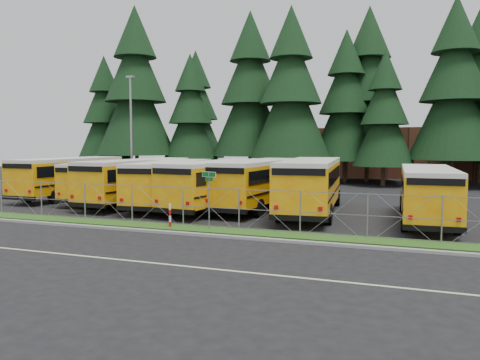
{
  "coord_description": "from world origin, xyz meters",
  "views": [
    {
      "loc": [
        9.71,
        -21.95,
        4.16
      ],
      "look_at": [
        0.23,
        4.0,
        1.98
      ],
      "focal_mm": 35.0,
      "sensor_mm": 36.0,
      "label": 1
    }
  ],
  "objects_px": {
    "bus_5": "(261,184)",
    "bus_6": "(311,187)",
    "bus_1": "(114,181)",
    "striped_bollard": "(170,216)",
    "bus_3": "(173,184)",
    "bus_4": "(221,185)",
    "bus_2": "(140,182)",
    "bus_east": "(427,195)",
    "light_standard": "(131,128)",
    "street_sign": "(209,188)",
    "bus_0": "(73,178)"
  },
  "relations": [
    {
      "from": "bus_5",
      "to": "bus_6",
      "type": "height_order",
      "value": "bus_6"
    },
    {
      "from": "bus_1",
      "to": "striped_bollard",
      "type": "xyz_separation_m",
      "value": [
        9.14,
        -8.44,
        -0.82
      ]
    },
    {
      "from": "bus_1",
      "to": "bus_3",
      "type": "relative_size",
      "value": 0.95
    },
    {
      "from": "bus_4",
      "to": "striped_bollard",
      "type": "bearing_deg",
      "value": -82.3
    },
    {
      "from": "bus_2",
      "to": "bus_east",
      "type": "relative_size",
      "value": 1.06
    },
    {
      "from": "bus_3",
      "to": "light_standard",
      "type": "relative_size",
      "value": 1.13
    },
    {
      "from": "bus_6",
      "to": "street_sign",
      "type": "xyz_separation_m",
      "value": [
        -3.56,
        -6.82,
        0.43
      ]
    },
    {
      "from": "street_sign",
      "to": "striped_bollard",
      "type": "distance_m",
      "value": 2.5
    },
    {
      "from": "bus_3",
      "to": "bus_4",
      "type": "relative_size",
      "value": 0.98
    },
    {
      "from": "bus_5",
      "to": "street_sign",
      "type": "xyz_separation_m",
      "value": [
        -0.1,
        -7.94,
        0.48
      ]
    },
    {
      "from": "street_sign",
      "to": "light_standard",
      "type": "xyz_separation_m",
      "value": [
        -14.63,
        15.9,
        3.47
      ]
    },
    {
      "from": "bus_east",
      "to": "street_sign",
      "type": "xyz_separation_m",
      "value": [
        -9.87,
        -5.91,
        0.59
      ]
    },
    {
      "from": "light_standard",
      "to": "bus_4",
      "type": "bearing_deg",
      "value": -36.19
    },
    {
      "from": "bus_3",
      "to": "bus_4",
      "type": "xyz_separation_m",
      "value": [
        3.47,
        -0.13,
        0.03
      ]
    },
    {
      "from": "bus_4",
      "to": "bus_3",
      "type": "bearing_deg",
      "value": -175.44
    },
    {
      "from": "bus_0",
      "to": "bus_3",
      "type": "bearing_deg",
      "value": -10.07
    },
    {
      "from": "bus_6",
      "to": "bus_east",
      "type": "relative_size",
      "value": 1.11
    },
    {
      "from": "bus_1",
      "to": "bus_0",
      "type": "bearing_deg",
      "value": 172.01
    },
    {
      "from": "bus_5",
      "to": "bus_6",
      "type": "xyz_separation_m",
      "value": [
        3.46,
        -1.11,
        0.06
      ]
    },
    {
      "from": "bus_4",
      "to": "street_sign",
      "type": "xyz_separation_m",
      "value": [
        2.16,
        -6.78,
        0.5
      ]
    },
    {
      "from": "bus_0",
      "to": "bus_3",
      "type": "height_order",
      "value": "bus_0"
    },
    {
      "from": "bus_0",
      "to": "street_sign",
      "type": "relative_size",
      "value": 4.14
    },
    {
      "from": "bus_1",
      "to": "striped_bollard",
      "type": "height_order",
      "value": "bus_1"
    },
    {
      "from": "bus_1",
      "to": "bus_5",
      "type": "distance_m",
      "value": 11.29
    },
    {
      "from": "bus_1",
      "to": "bus_5",
      "type": "bearing_deg",
      "value": -5.44
    },
    {
      "from": "bus_1",
      "to": "bus_6",
      "type": "xyz_separation_m",
      "value": [
        14.74,
        -1.47,
        0.19
      ]
    },
    {
      "from": "bus_0",
      "to": "bus_4",
      "type": "height_order",
      "value": "bus_4"
    },
    {
      "from": "bus_4",
      "to": "light_standard",
      "type": "distance_m",
      "value": 15.95
    },
    {
      "from": "bus_3",
      "to": "bus_east",
      "type": "xyz_separation_m",
      "value": [
        15.51,
        -1.0,
        -0.05
      ]
    },
    {
      "from": "bus_0",
      "to": "bus_4",
      "type": "relative_size",
      "value": 1.0
    },
    {
      "from": "bus_1",
      "to": "bus_3",
      "type": "distance_m",
      "value": 5.72
    },
    {
      "from": "bus_1",
      "to": "bus_2",
      "type": "xyz_separation_m",
      "value": [
        2.85,
        -1.13,
        0.11
      ]
    },
    {
      "from": "bus_4",
      "to": "bus_6",
      "type": "height_order",
      "value": "bus_6"
    },
    {
      "from": "light_standard",
      "to": "bus_east",
      "type": "bearing_deg",
      "value": -22.19
    },
    {
      "from": "bus_2",
      "to": "bus_5",
      "type": "bearing_deg",
      "value": 7.8
    },
    {
      "from": "bus_3",
      "to": "bus_5",
      "type": "bearing_deg",
      "value": 3.38
    },
    {
      "from": "bus_0",
      "to": "bus_2",
      "type": "bearing_deg",
      "value": -11.83
    },
    {
      "from": "bus_6",
      "to": "light_standard",
      "type": "height_order",
      "value": "light_standard"
    },
    {
      "from": "bus_0",
      "to": "striped_bollard",
      "type": "height_order",
      "value": "bus_0"
    },
    {
      "from": "bus_0",
      "to": "light_standard",
      "type": "bearing_deg",
      "value": 86.45
    },
    {
      "from": "bus_6",
      "to": "striped_bollard",
      "type": "relative_size",
      "value": 10.2
    },
    {
      "from": "bus_2",
      "to": "street_sign",
      "type": "bearing_deg",
      "value": -38.08
    },
    {
      "from": "bus_east",
      "to": "street_sign",
      "type": "height_order",
      "value": "bus_east"
    },
    {
      "from": "bus_east",
      "to": "light_standard",
      "type": "relative_size",
      "value": 1.09
    },
    {
      "from": "bus_5",
      "to": "street_sign",
      "type": "distance_m",
      "value": 7.95
    },
    {
      "from": "bus_2",
      "to": "bus_east",
      "type": "distance_m",
      "value": 18.25
    },
    {
      "from": "bus_4",
      "to": "bus_6",
      "type": "distance_m",
      "value": 5.72
    },
    {
      "from": "bus_6",
      "to": "street_sign",
      "type": "bearing_deg",
      "value": -122.65
    },
    {
      "from": "bus_4",
      "to": "striped_bollard",
      "type": "xyz_separation_m",
      "value": [
        0.12,
        -6.92,
        -0.93
      ]
    },
    {
      "from": "bus_2",
      "to": "bus_3",
      "type": "xyz_separation_m",
      "value": [
        2.7,
        -0.27,
        -0.03
      ]
    }
  ]
}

